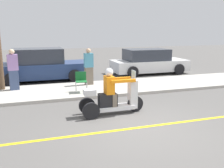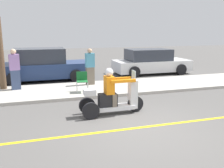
{
  "view_description": "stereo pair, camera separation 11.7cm",
  "coord_description": "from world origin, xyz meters",
  "px_view_note": "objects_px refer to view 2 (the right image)",
  "views": [
    {
      "loc": [
        -2.69,
        -5.9,
        2.64
      ],
      "look_at": [
        -0.35,
        1.32,
        0.98
      ],
      "focal_mm": 40.0,
      "sensor_mm": 36.0,
      "label": 1
    },
    {
      "loc": [
        -2.57,
        -5.94,
        2.64
      ],
      "look_at": [
        -0.35,
        1.32,
        0.98
      ],
      "focal_mm": 40.0,
      "sensor_mm": 36.0,
      "label": 2
    }
  ],
  "objects_px": {
    "folding_chair_curbside": "(82,80)",
    "parked_car_lot_far": "(43,66)",
    "motorcycle_trike": "(112,97)",
    "spectator_by_tree": "(90,67)",
    "tree_trunk": "(0,54)",
    "spectator_end_of_line": "(15,70)",
    "parked_car_lot_left": "(150,62)"
  },
  "relations": [
    {
      "from": "parked_car_lot_left",
      "to": "folding_chair_curbside",
      "type": "bearing_deg",
      "value": -142.53
    },
    {
      "from": "motorcycle_trike",
      "to": "folding_chair_curbside",
      "type": "xyz_separation_m",
      "value": [
        -0.47,
        2.73,
        0.08
      ]
    },
    {
      "from": "parked_car_lot_left",
      "to": "spectator_end_of_line",
      "type": "bearing_deg",
      "value": -161.4
    },
    {
      "from": "parked_car_lot_far",
      "to": "motorcycle_trike",
      "type": "bearing_deg",
      "value": -73.11
    },
    {
      "from": "tree_trunk",
      "to": "parked_car_lot_left",
      "type": "bearing_deg",
      "value": 15.66
    },
    {
      "from": "spectator_by_tree",
      "to": "folding_chair_curbside",
      "type": "distance_m",
      "value": 1.42
    },
    {
      "from": "folding_chair_curbside",
      "to": "spectator_end_of_line",
      "type": "bearing_deg",
      "value": 155.53
    },
    {
      "from": "motorcycle_trike",
      "to": "parked_car_lot_far",
      "type": "xyz_separation_m",
      "value": [
        -1.9,
        6.26,
        0.24
      ]
    },
    {
      "from": "spectator_by_tree",
      "to": "parked_car_lot_left",
      "type": "distance_m",
      "value": 4.95
    },
    {
      "from": "motorcycle_trike",
      "to": "parked_car_lot_far",
      "type": "height_order",
      "value": "parked_car_lot_far"
    },
    {
      "from": "spectator_by_tree",
      "to": "tree_trunk",
      "type": "relative_size",
      "value": 0.55
    },
    {
      "from": "motorcycle_trike",
      "to": "spectator_by_tree",
      "type": "distance_m",
      "value": 3.99
    },
    {
      "from": "parked_car_lot_far",
      "to": "tree_trunk",
      "type": "height_order",
      "value": "tree_trunk"
    },
    {
      "from": "folding_chair_curbside",
      "to": "parked_car_lot_far",
      "type": "bearing_deg",
      "value": 112.08
    },
    {
      "from": "spectator_by_tree",
      "to": "tree_trunk",
      "type": "xyz_separation_m",
      "value": [
        -3.8,
        0.23,
        0.71
      ]
    },
    {
      "from": "folding_chair_curbside",
      "to": "parked_car_lot_left",
      "type": "height_order",
      "value": "parked_car_lot_left"
    },
    {
      "from": "parked_car_lot_far",
      "to": "folding_chair_curbside",
      "type": "bearing_deg",
      "value": -67.92
    },
    {
      "from": "spectator_end_of_line",
      "to": "spectator_by_tree",
      "type": "bearing_deg",
      "value": 0.7
    },
    {
      "from": "spectator_by_tree",
      "to": "parked_car_lot_far",
      "type": "bearing_deg",
      "value": 131.8
    },
    {
      "from": "parked_car_lot_left",
      "to": "tree_trunk",
      "type": "height_order",
      "value": "tree_trunk"
    },
    {
      "from": "folding_chair_curbside",
      "to": "tree_trunk",
      "type": "height_order",
      "value": "tree_trunk"
    },
    {
      "from": "spectator_by_tree",
      "to": "motorcycle_trike",
      "type": "bearing_deg",
      "value": -92.04
    },
    {
      "from": "spectator_by_tree",
      "to": "spectator_end_of_line",
      "type": "distance_m",
      "value": 3.26
    },
    {
      "from": "spectator_by_tree",
      "to": "parked_car_lot_far",
      "type": "height_order",
      "value": "spectator_by_tree"
    },
    {
      "from": "parked_car_lot_left",
      "to": "tree_trunk",
      "type": "xyz_separation_m",
      "value": [
        -8.07,
        -2.26,
        0.93
      ]
    },
    {
      "from": "spectator_end_of_line",
      "to": "folding_chair_curbside",
      "type": "xyz_separation_m",
      "value": [
        2.65,
        -1.21,
        -0.33
      ]
    },
    {
      "from": "motorcycle_trike",
      "to": "parked_car_lot_left",
      "type": "height_order",
      "value": "parked_car_lot_left"
    },
    {
      "from": "folding_chair_curbside",
      "to": "tree_trunk",
      "type": "relative_size",
      "value": 0.27
    },
    {
      "from": "spectator_by_tree",
      "to": "parked_car_lot_left",
      "type": "height_order",
      "value": "spectator_by_tree"
    },
    {
      "from": "spectator_by_tree",
      "to": "tree_trunk",
      "type": "height_order",
      "value": "tree_trunk"
    },
    {
      "from": "parked_car_lot_left",
      "to": "parked_car_lot_far",
      "type": "xyz_separation_m",
      "value": [
        -6.31,
        -0.21,
        0.08
      ]
    },
    {
      "from": "folding_chair_curbside",
      "to": "parked_car_lot_left",
      "type": "xyz_separation_m",
      "value": [
        4.88,
        3.74,
        0.08
      ]
    }
  ]
}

